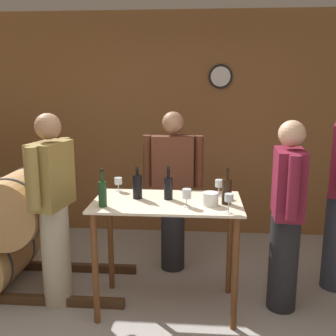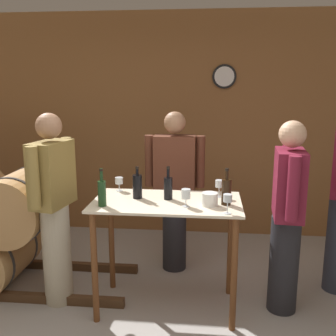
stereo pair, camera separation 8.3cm
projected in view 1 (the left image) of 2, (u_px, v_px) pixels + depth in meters
name	position (u px, v px, depth m)	size (l,w,h in m)	color
back_wall	(170.00, 126.00, 4.82)	(8.40, 0.08, 2.70)	brown
tasting_table	(167.00, 222.00, 3.20)	(1.20, 0.66, 0.94)	beige
wine_bottle_far_left	(102.00, 193.00, 3.00)	(0.06, 0.06, 0.30)	#193819
wine_bottle_left	(137.00, 186.00, 3.21)	(0.08, 0.08, 0.27)	black
wine_bottle_center	(168.00, 187.00, 3.19)	(0.07, 0.07, 0.27)	black
wine_bottle_right	(227.00, 191.00, 3.06)	(0.08, 0.08, 0.29)	black
wine_glass_near_left	(118.00, 181.00, 3.43)	(0.07, 0.07, 0.12)	silver
wine_glass_near_center	(187.00, 194.00, 3.00)	(0.07, 0.07, 0.14)	silver
wine_glass_near_right	(219.00, 184.00, 3.26)	(0.07, 0.07, 0.15)	silver
wine_glass_far_side	(229.00, 199.00, 2.85)	(0.06, 0.06, 0.15)	silver
ice_bucket	(210.00, 199.00, 3.04)	(0.12, 0.12, 0.10)	white
person_host	(287.00, 213.00, 3.17)	(0.25, 0.59, 1.59)	#232328
person_visitor_bearded	(53.00, 207.00, 3.24)	(0.29, 0.58, 1.64)	#B7AD93
person_visitor_near_door	(173.00, 188.00, 3.89)	(0.59, 0.24, 1.61)	#232328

